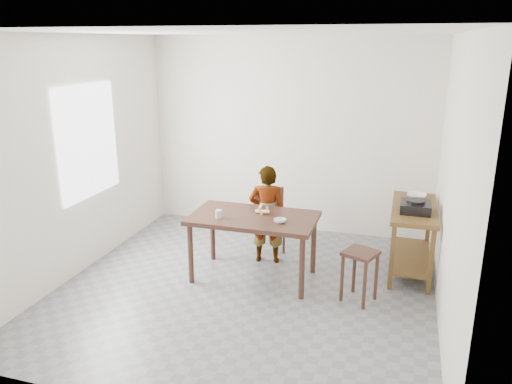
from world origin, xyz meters
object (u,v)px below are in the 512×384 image
(child, at_px, (267,214))
(dining_chair, at_px, (270,220))
(prep_counter, at_px, (412,239))
(stool, at_px, (359,276))
(dining_table, at_px, (253,247))

(child, distance_m, dining_chair, 0.43)
(prep_counter, distance_m, child, 1.72)
(dining_chair, height_order, stool, dining_chair)
(dining_table, relative_size, child, 1.15)
(dining_table, xyz_separation_m, child, (0.02, 0.48, 0.23))
(stool, bearing_deg, child, 150.47)
(prep_counter, bearing_deg, child, -172.73)
(stool, bearing_deg, prep_counter, 60.25)
(stool, bearing_deg, dining_chair, 140.11)
(child, height_order, dining_chair, child)
(prep_counter, distance_m, stool, 1.03)
(dining_chair, bearing_deg, child, -101.11)
(prep_counter, xyz_separation_m, child, (-1.70, -0.22, 0.21))
(dining_chair, xyz_separation_m, stool, (1.25, -1.04, -0.12))
(dining_table, relative_size, prep_counter, 1.17)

